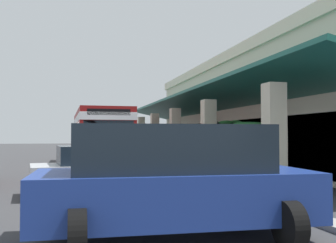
{
  "coord_description": "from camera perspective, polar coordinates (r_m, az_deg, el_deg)",
  "views": [
    {
      "loc": [
        22.9,
        -0.27,
        1.8
      ],
      "look_at": [
        1.29,
        5.08,
        2.56
      ],
      "focal_mm": 41.57,
      "sensor_mm": 36.0,
      "label": 1
    }
  ],
  "objects": [
    {
      "name": "ground",
      "position": [
        24.41,
        5.96,
        -6.17
      ],
      "size": [
        120.0,
        120.0,
        0.0
      ],
      "primitive_type": "plane",
      "color": "#38383A"
    },
    {
      "name": "curb_strip",
      "position": [
        22.22,
        -1.13,
        -6.44
      ],
      "size": [
        33.83,
        0.5,
        0.12
      ],
      "primitive_type": "cube",
      "color": "#9E998E",
      "rests_on": "ground"
    },
    {
      "name": "plaza_building",
      "position": [
        26.08,
        19.97,
        1.52
      ],
      "size": [
        28.49,
        15.16,
        6.64
      ],
      "color": "beige",
      "rests_on": "ground"
    },
    {
      "name": "transit_bus",
      "position": [
        23.09,
        -10.14,
        -1.79
      ],
      "size": [
        11.25,
        2.96,
        3.34
      ],
      "color": "maroon",
      "rests_on": "ground"
    },
    {
      "name": "parked_sedan_silver",
      "position": [
        11.98,
        -9.17,
        -6.96
      ],
      "size": [
        2.75,
        4.57,
        1.47
      ],
      "color": "#B2B5BA",
      "rests_on": "ground"
    },
    {
      "name": "parked_suv_blue",
      "position": [
        6.85,
        0.77,
        -8.53
      ],
      "size": [
        2.86,
        4.88,
        1.97
      ],
      "color": "navy",
      "rests_on": "ground"
    },
    {
      "name": "pedestrian",
      "position": [
        15.04,
        -1.59,
        -5.08
      ],
      "size": [
        0.66,
        0.45,
        1.73
      ],
      "color": "navy",
      "rests_on": "ground"
    },
    {
      "name": "potted_palm",
      "position": [
        14.93,
        9.59,
        -6.68
      ],
      "size": [
        1.73,
        1.71,
        2.38
      ],
      "color": "gray",
      "rests_on": "ground"
    }
  ]
}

